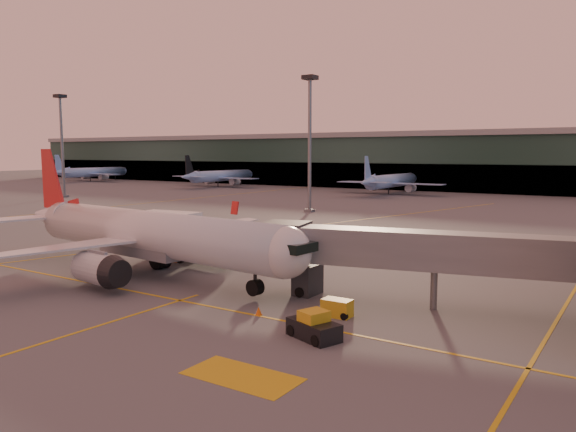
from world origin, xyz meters
The scene contains 15 objects.
ground centered at (0.00, 0.00, 0.00)m, with size 600.00×600.00×0.00m, color #4C4F54.
taxi_markings centered at (-7.32, 44.49, 0.01)m, with size 100.12×173.00×0.01m.
terminal centered at (0.00, 141.79, 8.76)m, with size 400.00×20.00×17.60m.
mast_west_far centered at (-90.00, 62.00, 14.86)m, with size 2.40×2.40×25.60m.
mast_west_near centered at (-20.00, 66.00, 14.86)m, with size 2.40×2.40×25.60m.
distant_aircraft_row centered at (-53.75, 118.00, 0.00)m, with size 225.00×34.00×13.00m.
main_airplane centered at (-4.28, 9.96, 3.79)m, with size 38.71×34.96×11.68m.
jet_bridge centered at (23.49, 13.67, 4.03)m, with size 27.55×9.12×5.81m.
catering_truck centered at (-7.69, 16.77, 2.88)m, with size 6.81×3.57×5.06m.
gpu_cart centered at (17.08, 7.88, 0.59)m, with size 2.12×1.29×1.21m.
pushback_tug centered at (18.08, 3.00, 0.71)m, with size 3.80×2.86×1.74m.
cone_nose centered at (16.12, 7.36, 0.25)m, with size 0.41×0.41×0.52m.
cone_tail centered at (-23.52, 9.20, 0.26)m, with size 0.42×0.42×0.53m.
cone_wing_left centered at (-5.45, 28.15, 0.29)m, with size 0.48×0.48×0.61m.
cone_fwd centered at (12.35, 5.17, 0.29)m, with size 0.48×0.48×0.60m.
Camera 1 is at (34.92, -25.66, 11.32)m, focal length 35.00 mm.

